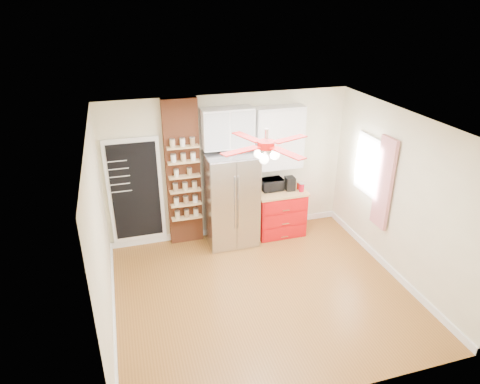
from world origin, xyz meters
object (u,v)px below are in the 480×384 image
object	(u,v)px
red_cabinet	(279,212)
ceiling_fan	(266,145)
canister_left	(302,188)
toaster_oven	(272,184)
fridge	(231,199)
pantry_jar_oats	(176,173)
coffee_maker	(290,183)

from	to	relation	value
red_cabinet	ceiling_fan	xyz separation A→B (m)	(-0.92, -1.68, 1.97)
red_cabinet	canister_left	distance (m)	0.66
toaster_oven	fridge	bearing A→B (deg)	-174.62
ceiling_fan	toaster_oven	size ratio (longest dim) A/B	3.48
red_cabinet	canister_left	bearing A→B (deg)	-21.74
ceiling_fan	pantry_jar_oats	xyz separation A→B (m)	(-0.99, 1.78, -0.99)
toaster_oven	coffee_maker	distance (m)	0.34
red_cabinet	toaster_oven	bearing A→B (deg)	152.86
toaster_oven	coffee_maker	bearing A→B (deg)	-18.36
coffee_maker	pantry_jar_oats	bearing A→B (deg)	178.29
coffee_maker	pantry_jar_oats	xyz separation A→B (m)	(-2.09, 0.11, 0.41)
red_cabinet	toaster_oven	size ratio (longest dim) A/B	2.34
red_cabinet	ceiling_fan	world-z (taller)	ceiling_fan
pantry_jar_oats	red_cabinet	bearing A→B (deg)	-2.94
toaster_oven	pantry_jar_oats	bearing A→B (deg)	176.07
coffee_maker	pantry_jar_oats	size ratio (longest dim) A/B	2.03
fridge	coffee_maker	distance (m)	1.16
red_cabinet	pantry_jar_oats	xyz separation A→B (m)	(-1.91, 0.10, 0.98)
pantry_jar_oats	ceiling_fan	bearing A→B (deg)	-60.95
red_cabinet	pantry_jar_oats	distance (m)	2.15
red_cabinet	fridge	bearing A→B (deg)	-177.05
fridge	red_cabinet	distance (m)	1.06
coffee_maker	canister_left	xyz separation A→B (m)	(0.18, -0.13, -0.05)
fridge	pantry_jar_oats	bearing A→B (deg)	171.02
ceiling_fan	toaster_oven	world-z (taller)	ceiling_fan
coffee_maker	pantry_jar_oats	distance (m)	2.13
red_cabinet	coffee_maker	xyz separation A→B (m)	(0.18, -0.01, 0.58)
fridge	toaster_oven	distance (m)	0.85
fridge	canister_left	distance (m)	1.34
fridge	coffee_maker	world-z (taller)	fridge
red_cabinet	toaster_oven	distance (m)	0.58
fridge	red_cabinet	xyz separation A→B (m)	(0.97, 0.05, -0.42)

